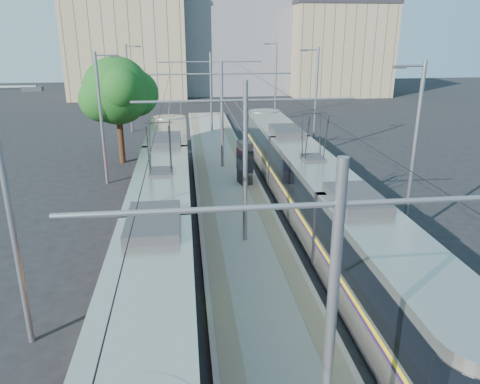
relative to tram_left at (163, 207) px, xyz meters
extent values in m
plane|color=black|center=(3.60, -8.88, -1.71)|extent=(160.00, 160.00, 0.00)
cube|color=gray|center=(3.60, 8.12, -1.56)|extent=(4.00, 50.00, 0.30)
cube|color=gray|center=(2.15, 8.12, -1.40)|extent=(0.70, 50.00, 0.01)
cube|color=gray|center=(5.05, 8.12, -1.40)|extent=(0.70, 50.00, 0.01)
cube|color=gray|center=(-0.72, 8.12, -1.69)|extent=(0.07, 70.00, 0.03)
cube|color=gray|center=(0.72, 8.12, -1.69)|extent=(0.07, 70.00, 0.03)
cube|color=gray|center=(6.48, 8.12, -1.69)|extent=(0.07, 70.00, 0.03)
cube|color=gray|center=(7.92, 8.12, -1.69)|extent=(0.07, 70.00, 0.03)
cube|color=black|center=(0.00, 0.00, -1.51)|extent=(2.30, 29.04, 0.40)
cube|color=#B9B5AA|center=(0.00, 0.00, 0.14)|extent=(2.40, 27.44, 2.90)
cube|color=black|center=(0.00, 0.00, 0.64)|extent=(2.43, 27.44, 1.30)
cube|color=#E4B40C|center=(0.00, 0.00, -0.26)|extent=(2.43, 27.44, 0.12)
cube|color=#B00A17|center=(0.00, 0.00, -0.76)|extent=(2.42, 27.44, 1.10)
cube|color=#2D2D30|center=(0.00, 0.00, 1.74)|extent=(1.68, 3.00, 0.30)
cube|color=black|center=(7.20, 1.50, -1.51)|extent=(2.30, 29.67, 0.40)
cube|color=#ADA99F|center=(7.20, 1.50, 0.14)|extent=(2.40, 28.07, 2.90)
cube|color=black|center=(7.20, 1.50, 0.64)|extent=(2.43, 28.07, 1.30)
cube|color=yellow|center=(7.20, 1.50, -0.26)|extent=(2.43, 28.07, 0.12)
cube|color=#301549|center=(7.20, 1.50, -0.41)|extent=(2.43, 28.07, 0.10)
cube|color=#2D2D30|center=(7.20, 1.50, 1.74)|extent=(1.68, 3.00, 0.30)
cylinder|color=gray|center=(3.60, -12.88, 2.09)|extent=(0.20, 0.20, 7.00)
cylinder|color=gray|center=(3.60, -12.88, 4.79)|extent=(9.20, 0.10, 0.10)
cylinder|color=gray|center=(3.60, -0.88, 2.09)|extent=(0.20, 0.20, 7.00)
cylinder|color=gray|center=(3.60, -0.88, 4.79)|extent=(9.20, 0.10, 0.10)
cylinder|color=gray|center=(3.60, 11.12, 2.09)|extent=(0.20, 0.20, 7.00)
cylinder|color=gray|center=(3.60, 11.12, 4.79)|extent=(9.20, 0.10, 0.10)
cylinder|color=gray|center=(3.60, 23.12, 2.09)|extent=(0.20, 0.20, 7.00)
cylinder|color=gray|center=(3.60, 23.12, 4.79)|extent=(9.20, 0.10, 0.10)
cylinder|color=black|center=(0.00, 8.12, 3.84)|extent=(0.02, 70.00, 0.02)
cylinder|color=black|center=(7.20, 8.12, 3.84)|extent=(0.02, 70.00, 0.02)
cylinder|color=gray|center=(-3.90, -6.88, 2.29)|extent=(0.18, 0.18, 8.00)
cube|color=#2D2D30|center=(-2.80, -6.88, 6.04)|extent=(0.50, 0.22, 0.12)
cylinder|color=gray|center=(-3.90, 9.12, 2.29)|extent=(0.18, 0.18, 8.00)
cube|color=#2D2D30|center=(-2.80, 9.12, 6.04)|extent=(0.50, 0.22, 0.12)
cylinder|color=gray|center=(-3.90, 25.12, 2.29)|extent=(0.18, 0.18, 8.00)
cube|color=#2D2D30|center=(-2.80, 25.12, 6.04)|extent=(0.50, 0.22, 0.12)
cylinder|color=gray|center=(11.10, -0.88, 2.29)|extent=(0.18, 0.18, 8.00)
cube|color=#2D2D30|center=(10.00, -0.88, 6.04)|extent=(0.50, 0.22, 0.12)
cylinder|color=gray|center=(11.10, 15.12, 2.29)|extent=(0.18, 0.18, 8.00)
cube|color=#2D2D30|center=(10.00, 15.12, 6.04)|extent=(0.50, 0.22, 0.12)
cylinder|color=gray|center=(11.10, 31.12, 2.29)|extent=(0.18, 0.18, 8.00)
cube|color=#2D2D30|center=(10.00, 31.12, 6.04)|extent=(0.50, 0.22, 0.12)
cube|color=black|center=(4.63, 7.21, -0.12)|extent=(0.87, 1.23, 2.58)
cube|color=black|center=(4.63, 7.21, 0.05)|extent=(0.92, 1.28, 1.35)
cylinder|color=#382314|center=(-3.50, 14.00, -0.15)|extent=(0.43, 0.43, 3.12)
sphere|color=#124015|center=(-3.50, 14.00, 3.46)|extent=(4.68, 4.68, 4.68)
sphere|color=#124015|center=(-2.33, 14.79, 3.17)|extent=(3.32, 3.32, 3.32)
cube|color=tan|center=(-6.40, 51.12, 5.63)|extent=(16.00, 12.00, 14.67)
cube|color=slate|center=(9.60, 55.12, 5.55)|extent=(18.00, 14.00, 14.52)
cube|color=tan|center=(23.60, 49.12, 4.53)|extent=(14.00, 10.00, 12.48)
cube|color=#262328|center=(23.60, 49.12, 11.02)|extent=(14.28, 10.20, 0.50)
camera|label=1|loc=(1.11, -19.83, 7.51)|focal=35.00mm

